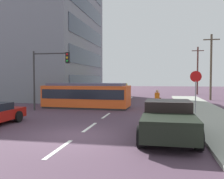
{
  "coord_description": "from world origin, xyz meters",
  "views": [
    {
      "loc": [
        3.45,
        -10.16,
        2.51
      ],
      "look_at": [
        -0.2,
        9.24,
        1.62
      ],
      "focal_mm": 39.65,
      "sensor_mm": 36.0,
      "label": 1
    }
  ],
  "objects_px": {
    "utility_pole_far": "(198,70)",
    "pedestrian_crossing": "(157,99)",
    "utility_pole_mid": "(211,66)",
    "traffic_light_mast": "(49,68)",
    "pickup_truck_parked": "(168,120)",
    "streetcar_tram": "(87,95)",
    "city_bus": "(113,91)",
    "stop_sign": "(196,83)"
  },
  "relations": [
    {
      "from": "utility_pole_far",
      "to": "pedestrian_crossing",
      "type": "bearing_deg",
      "value": -105.58
    },
    {
      "from": "utility_pole_mid",
      "to": "traffic_light_mast",
      "type": "bearing_deg",
      "value": -139.5
    },
    {
      "from": "pickup_truck_parked",
      "to": "traffic_light_mast",
      "type": "distance_m",
      "value": 11.77
    },
    {
      "from": "utility_pole_mid",
      "to": "utility_pole_far",
      "type": "xyz_separation_m",
      "value": [
        0.03,
        10.16,
        -0.08
      ]
    },
    {
      "from": "streetcar_tram",
      "to": "city_bus",
      "type": "bearing_deg",
      "value": 83.22
    },
    {
      "from": "pickup_truck_parked",
      "to": "traffic_light_mast",
      "type": "height_order",
      "value": "traffic_light_mast"
    },
    {
      "from": "pedestrian_crossing",
      "to": "pickup_truck_parked",
      "type": "xyz_separation_m",
      "value": [
        0.49,
        -8.16,
        -0.15
      ]
    },
    {
      "from": "city_bus",
      "to": "utility_pole_mid",
      "type": "relative_size",
      "value": 0.76
    },
    {
      "from": "traffic_light_mast",
      "to": "utility_pole_mid",
      "type": "bearing_deg",
      "value": 40.5
    },
    {
      "from": "pedestrian_crossing",
      "to": "traffic_light_mast",
      "type": "bearing_deg",
      "value": -175.03
    },
    {
      "from": "streetcar_tram",
      "to": "pickup_truck_parked",
      "type": "relative_size",
      "value": 1.46
    },
    {
      "from": "streetcar_tram",
      "to": "traffic_light_mast",
      "type": "distance_m",
      "value": 3.93
    },
    {
      "from": "pickup_truck_parked",
      "to": "traffic_light_mast",
      "type": "bearing_deg",
      "value": 139.68
    },
    {
      "from": "streetcar_tram",
      "to": "stop_sign",
      "type": "xyz_separation_m",
      "value": [
        8.5,
        -2.49,
        1.11
      ]
    },
    {
      "from": "city_bus",
      "to": "stop_sign",
      "type": "bearing_deg",
      "value": -52.61
    },
    {
      "from": "stop_sign",
      "to": "utility_pole_mid",
      "type": "xyz_separation_m",
      "value": [
        3.41,
        12.44,
        1.76
      ]
    },
    {
      "from": "pickup_truck_parked",
      "to": "utility_pole_far",
      "type": "height_order",
      "value": "utility_pole_far"
    },
    {
      "from": "streetcar_tram",
      "to": "utility_pole_mid",
      "type": "height_order",
      "value": "utility_pole_mid"
    },
    {
      "from": "pickup_truck_parked",
      "to": "utility_pole_far",
      "type": "bearing_deg",
      "value": 79.46
    },
    {
      "from": "streetcar_tram",
      "to": "pickup_truck_parked",
      "type": "height_order",
      "value": "streetcar_tram"
    },
    {
      "from": "streetcar_tram",
      "to": "utility_pole_mid",
      "type": "relative_size",
      "value": 0.97
    },
    {
      "from": "streetcar_tram",
      "to": "pedestrian_crossing",
      "type": "height_order",
      "value": "streetcar_tram"
    },
    {
      "from": "city_bus",
      "to": "pedestrian_crossing",
      "type": "xyz_separation_m",
      "value": [
        5.02,
        -9.0,
        -0.14
      ]
    },
    {
      "from": "streetcar_tram",
      "to": "utility_pole_far",
      "type": "distance_m",
      "value": 23.56
    },
    {
      "from": "pedestrian_crossing",
      "to": "pickup_truck_parked",
      "type": "bearing_deg",
      "value": -86.57
    },
    {
      "from": "stop_sign",
      "to": "traffic_light_mast",
      "type": "height_order",
      "value": "traffic_light_mast"
    },
    {
      "from": "stop_sign",
      "to": "traffic_light_mast",
      "type": "relative_size",
      "value": 0.62
    },
    {
      "from": "pickup_truck_parked",
      "to": "stop_sign",
      "type": "xyz_separation_m",
      "value": [
        2.1,
        7.2,
        1.4
      ]
    },
    {
      "from": "pedestrian_crossing",
      "to": "utility_pole_far",
      "type": "height_order",
      "value": "utility_pole_far"
    },
    {
      "from": "city_bus",
      "to": "traffic_light_mast",
      "type": "relative_size",
      "value": 1.23
    },
    {
      "from": "streetcar_tram",
      "to": "city_bus",
      "type": "distance_m",
      "value": 7.53
    },
    {
      "from": "pedestrian_crossing",
      "to": "traffic_light_mast",
      "type": "distance_m",
      "value": 8.63
    },
    {
      "from": "city_bus",
      "to": "stop_sign",
      "type": "xyz_separation_m",
      "value": [
        7.61,
        -9.96,
        1.11
      ]
    },
    {
      "from": "stop_sign",
      "to": "traffic_light_mast",
      "type": "xyz_separation_m",
      "value": [
        -10.87,
        0.24,
        1.08
      ]
    },
    {
      "from": "pedestrian_crossing",
      "to": "utility_pole_far",
      "type": "distance_m",
      "value": 22.66
    },
    {
      "from": "utility_pole_mid",
      "to": "utility_pole_far",
      "type": "bearing_deg",
      "value": 89.83
    },
    {
      "from": "utility_pole_far",
      "to": "streetcar_tram",
      "type": "bearing_deg",
      "value": -120.7
    },
    {
      "from": "pickup_truck_parked",
      "to": "utility_pole_mid",
      "type": "relative_size",
      "value": 0.66
    },
    {
      "from": "city_bus",
      "to": "pickup_truck_parked",
      "type": "height_order",
      "value": "city_bus"
    },
    {
      "from": "streetcar_tram",
      "to": "pedestrian_crossing",
      "type": "relative_size",
      "value": 4.38
    },
    {
      "from": "city_bus",
      "to": "pedestrian_crossing",
      "type": "height_order",
      "value": "city_bus"
    },
    {
      "from": "city_bus",
      "to": "pedestrian_crossing",
      "type": "bearing_deg",
      "value": -60.83
    }
  ]
}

